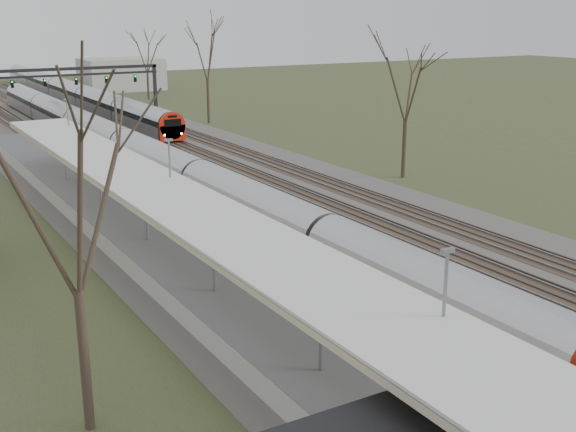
# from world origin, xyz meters

# --- Properties ---
(track_bed) EXTENTS (24.00, 160.00, 0.22)m
(track_bed) POSITION_xyz_m (0.26, 55.00, 0.06)
(track_bed) COLOR #474442
(track_bed) RESTS_ON ground
(platform) EXTENTS (3.50, 69.00, 1.00)m
(platform) POSITION_xyz_m (-9.05, 37.50, 0.50)
(platform) COLOR #9E9B93
(platform) RESTS_ON ground
(canopy) EXTENTS (4.10, 50.00, 3.11)m
(canopy) POSITION_xyz_m (-9.05, 32.99, 3.93)
(canopy) COLOR slate
(canopy) RESTS_ON platform
(signal_gantry) EXTENTS (21.00, 0.59, 6.08)m
(signal_gantry) POSITION_xyz_m (0.29, 84.99, 4.91)
(signal_gantry) COLOR black
(signal_gantry) RESTS_ON ground
(tree_west_near) EXTENTS (5.00, 5.00, 10.30)m
(tree_west_near) POSITION_xyz_m (-16.00, 20.00, 7.29)
(tree_west_near) COLOR #2D231C
(tree_west_near) RESTS_ON ground
(tree_east_far) EXTENTS (5.00, 5.00, 10.30)m
(tree_east_far) POSITION_xyz_m (14.00, 42.00, 7.29)
(tree_east_far) COLOR #2D231C
(tree_east_far) RESTS_ON ground
(train_near) EXTENTS (2.62, 90.21, 3.05)m
(train_near) POSITION_xyz_m (-2.50, 57.14, 1.48)
(train_near) COLOR #9D9FA6
(train_near) RESTS_ON ground
(train_far) EXTENTS (2.62, 75.21, 3.05)m
(train_far) POSITION_xyz_m (4.50, 101.83, 1.48)
(train_far) COLOR #9D9FA6
(train_far) RESTS_ON ground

